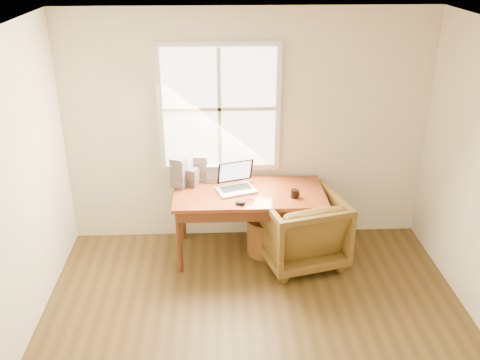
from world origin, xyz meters
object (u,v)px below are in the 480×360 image
at_px(wicker_stool, 266,236).
at_px(laptop, 236,179).
at_px(desk, 249,194).
at_px(cd_stack_a, 201,168).
at_px(coffee_mug, 295,194).
at_px(armchair, 301,229).

relative_size(wicker_stool, laptop, 1.04).
distance_m(desk, cd_stack_a, 0.63).
relative_size(laptop, cd_stack_a, 1.29).
bearing_deg(cd_stack_a, desk, -31.74).
bearing_deg(desk, laptop, 168.35).
bearing_deg(cd_stack_a, coffee_mug, -25.96).
xyz_separation_m(wicker_stool, cd_stack_a, (-0.70, 0.32, 0.70)).
height_order(desk, coffee_mug, coffee_mug).
relative_size(desk, armchair, 1.88).
bearing_deg(coffee_mug, wicker_stool, 157.91).
height_order(armchair, laptop, laptop).
bearing_deg(coffee_mug, cd_stack_a, 161.62).
bearing_deg(laptop, wicker_stool, -23.82).
xyz_separation_m(laptop, coffee_mug, (0.60, -0.19, -0.10)).
xyz_separation_m(desk, coffee_mug, (0.46, -0.16, 0.06)).
relative_size(armchair, coffee_mug, 9.50).
bearing_deg(wicker_stool, armchair, -27.15).
height_order(laptop, cd_stack_a, cd_stack_a).
distance_m(armchair, cd_stack_a, 1.28).
xyz_separation_m(coffee_mug, cd_stack_a, (-0.98, 0.48, 0.11)).
xyz_separation_m(desk, wicker_stool, (0.19, -0.00, -0.52)).
relative_size(desk, laptop, 4.07).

